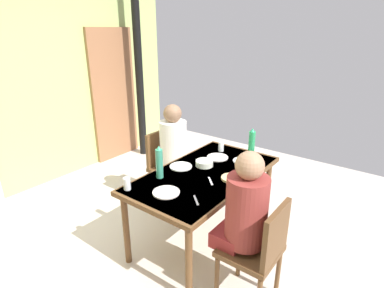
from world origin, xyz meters
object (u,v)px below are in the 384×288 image
at_px(serving_bowl_center, 204,163).
at_px(chair_far_diner, 166,163).
at_px(water_bottle_green_far, 252,143).
at_px(person_far_diner, 174,143).
at_px(dining_table, 205,179).
at_px(person_near_diner, 245,209).
at_px(chair_near_diner, 259,249).
at_px(water_bottle_green_near, 159,163).

bearing_deg(serving_bowl_center, chair_far_diner, 74.80).
bearing_deg(water_bottle_green_far, person_far_diner, 112.09).
xyz_separation_m(chair_far_diner, water_bottle_green_far, (0.32, -0.92, 0.37)).
bearing_deg(chair_far_diner, serving_bowl_center, 74.80).
bearing_deg(person_far_diner, dining_table, 64.18).
bearing_deg(person_near_diner, dining_table, 56.88).
xyz_separation_m(water_bottle_green_far, serving_bowl_center, (-0.50, 0.25, -0.12)).
bearing_deg(dining_table, chair_near_diner, -118.20).
distance_m(chair_far_diner, water_bottle_green_far, 1.04).
bearing_deg(serving_bowl_center, dining_table, -143.12).
distance_m(chair_near_diner, water_bottle_green_far, 1.26).
bearing_deg(person_near_diner, chair_near_diner, -90.00).
bearing_deg(person_near_diner, serving_bowl_center, 53.57).
relative_size(water_bottle_green_far, serving_bowl_center, 1.79).
distance_m(person_near_diner, water_bottle_green_far, 1.14).
relative_size(chair_far_diner, serving_bowl_center, 5.12).
relative_size(dining_table, water_bottle_green_near, 5.01).
bearing_deg(person_near_diner, chair_far_diner, 62.86).
bearing_deg(chair_near_diner, serving_bowl_center, 58.17).
xyz_separation_m(person_far_diner, water_bottle_green_far, (0.32, -0.79, 0.08)).
relative_size(person_near_diner, water_bottle_green_far, 2.54).
height_order(chair_far_diner, person_far_diner, person_far_diner).
relative_size(person_far_diner, water_bottle_green_near, 2.53).
bearing_deg(serving_bowl_center, water_bottle_green_near, 158.55).
bearing_deg(chair_far_diner, person_near_diner, 62.86).
bearing_deg(chair_far_diner, water_bottle_green_far, 109.08).
bearing_deg(person_far_diner, chair_near_diner, 62.86).
height_order(dining_table, person_far_diner, person_far_diner).
distance_m(dining_table, chair_far_diner, 0.84).
bearing_deg(chair_near_diner, water_bottle_green_near, 85.23).
relative_size(chair_near_diner, person_far_diner, 1.13).
distance_m(water_bottle_green_near, serving_bowl_center, 0.49).
height_order(person_near_diner, serving_bowl_center, person_near_diner).
bearing_deg(serving_bowl_center, chair_near_diner, -121.83).
bearing_deg(water_bottle_green_near, serving_bowl_center, -21.45).
relative_size(dining_table, person_far_diner, 1.98).
distance_m(chair_far_diner, serving_bowl_center, 0.74).
height_order(dining_table, person_near_diner, person_near_diner).
bearing_deg(chair_near_diner, dining_table, 61.80).
distance_m(dining_table, water_bottle_green_near, 0.47).
distance_m(person_near_diner, person_far_diner, 1.45).
xyz_separation_m(dining_table, serving_bowl_center, (0.12, 0.09, 0.10)).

